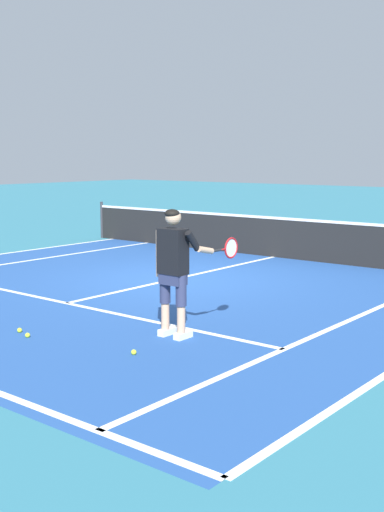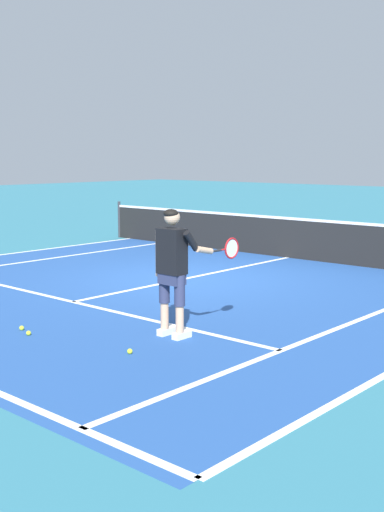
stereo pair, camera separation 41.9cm
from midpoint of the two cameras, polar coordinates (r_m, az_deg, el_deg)
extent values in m
plane|color=teal|center=(12.85, -2.26, -2.00)|extent=(80.00, 80.00, 0.00)
cube|color=#234C93|center=(12.01, -5.95, -2.79)|extent=(10.98, 9.94, 0.00)
cube|color=white|center=(10.94, -11.99, -4.06)|extent=(8.23, 0.10, 0.01)
cube|color=white|center=(13.14, -1.13, -1.73)|extent=(0.10, 6.40, 0.01)
cube|color=white|center=(15.15, -17.08, -0.73)|extent=(0.10, 9.54, 0.01)
cube|color=white|center=(9.63, 11.81, -5.81)|extent=(0.10, 9.54, 0.01)
cylinder|color=#333338|center=(19.45, -8.52, 3.15)|extent=(0.08, 0.08, 1.07)
cube|color=black|center=(15.63, 6.43, 1.56)|extent=(11.84, 0.02, 0.91)
cube|color=white|center=(15.58, 6.46, 3.33)|extent=(11.84, 0.03, 0.06)
cube|color=white|center=(8.86, -3.54, -6.63)|extent=(0.11, 0.28, 0.09)
cube|color=white|center=(8.67, -2.18, -6.95)|extent=(0.11, 0.28, 0.09)
cylinder|color=tan|center=(8.77, -3.73, -5.27)|extent=(0.11, 0.11, 0.36)
cylinder|color=#2D3351|center=(8.69, -3.76, -2.80)|extent=(0.14, 0.14, 0.41)
cylinder|color=tan|center=(8.59, -2.36, -5.56)|extent=(0.11, 0.11, 0.36)
cylinder|color=#2D3351|center=(8.50, -2.38, -3.05)|extent=(0.14, 0.14, 0.41)
cube|color=#2D3351|center=(8.56, -3.08, -1.84)|extent=(0.34, 0.20, 0.20)
cube|color=black|center=(8.51, -3.10, 0.41)|extent=(0.38, 0.22, 0.60)
cylinder|color=tan|center=(8.68, -4.27, 0.23)|extent=(0.09, 0.09, 0.62)
cylinder|color=black|center=(8.38, -1.36, 1.33)|extent=(0.09, 0.26, 0.29)
cylinder|color=tan|center=(8.53, -0.23, 0.51)|extent=(0.08, 0.29, 0.14)
sphere|color=tan|center=(8.46, -3.08, 3.40)|extent=(0.21, 0.21, 0.21)
ellipsoid|color=black|center=(8.44, -3.18, 3.73)|extent=(0.20, 0.20, 0.12)
cylinder|color=#232326|center=(8.69, 0.77, 0.47)|extent=(0.03, 0.20, 0.03)
cylinder|color=red|center=(8.81, 1.38, 0.58)|extent=(0.03, 0.10, 0.02)
torus|color=red|center=(8.96, 2.11, 0.71)|extent=(0.03, 0.30, 0.30)
cylinder|color=silver|center=(8.96, 2.11, 0.71)|extent=(0.01, 0.25, 0.25)
sphere|color=#CCE02D|center=(8.04, -6.63, -8.38)|extent=(0.07, 0.07, 0.07)
sphere|color=#CCE02D|center=(9.04, -15.51, -6.71)|extent=(0.07, 0.07, 0.07)
sphere|color=#CCE02D|center=(9.32, -16.12, -6.27)|extent=(0.07, 0.07, 0.07)
camera|label=1|loc=(0.21, -91.36, -0.21)|focal=45.68mm
camera|label=2|loc=(0.21, 88.64, 0.21)|focal=45.68mm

